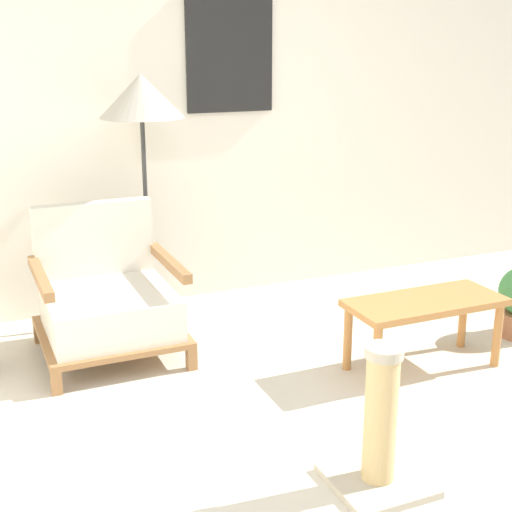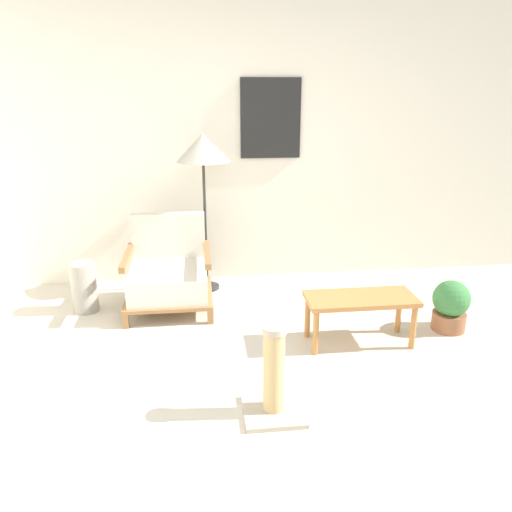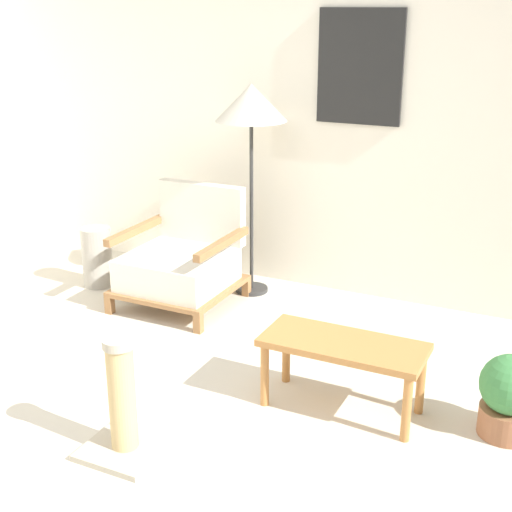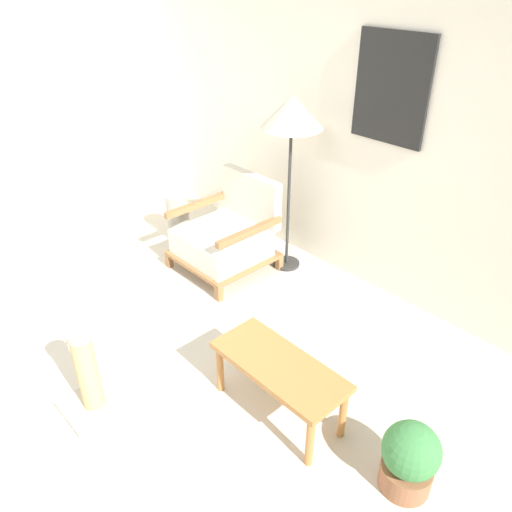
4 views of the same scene
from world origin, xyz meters
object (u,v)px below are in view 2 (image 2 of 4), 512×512
Objects in this scene: scratching_post at (274,381)px; armchair at (169,275)px; coffee_table at (360,304)px; potted_plant at (451,305)px; vase at (84,287)px; floor_lamp at (203,152)px.

armchair is at bearing 112.72° from scratching_post.
coffee_table is 0.79m from potted_plant.
scratching_post is (-0.76, -0.78, -0.10)m from coffee_table.
scratching_post is (0.67, -1.60, -0.08)m from armchair.
vase is 0.76× the size of scratching_post.
floor_lamp is at bearing 132.28° from coffee_table.
armchair reaches higher than coffee_table.
scratching_post is at bearing -80.36° from floor_lamp.
potted_plant is 1.78m from scratching_post.
armchair is 2.32m from potted_plant.
coffee_table is 1.09m from scratching_post.
scratching_post reaches higher than vase.
armchair is 1.78× the size of vase.
armchair is 1.36× the size of scratching_post.
scratching_post is at bearing -149.66° from potted_plant.
armchair is at bearing 162.48° from potted_plant.
coffee_table is 1.86× the size of vase.
potted_plant is (2.92, -0.70, -0.01)m from vase.
floor_lamp is 3.54× the size of potted_plant.
coffee_table is (1.43, -0.82, 0.02)m from armchair.
scratching_post is at bearing -134.51° from coffee_table.
floor_lamp reaches higher than armchair.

